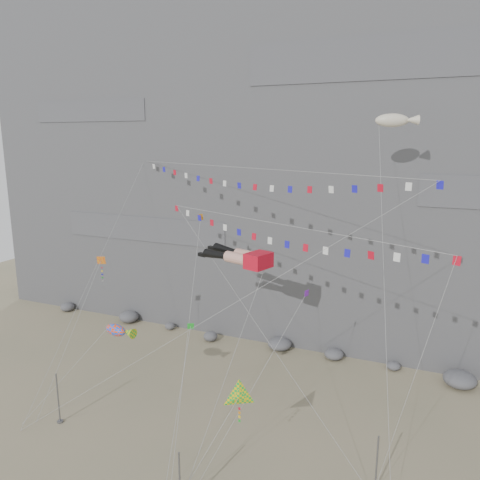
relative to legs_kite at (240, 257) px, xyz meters
The scene contains 15 objects.
ground 14.65m from the legs_kite, 85.82° to the right, with size 120.00×120.00×0.00m, color gray.
cliff 27.74m from the legs_kite, 88.81° to the left, with size 80.00×28.00×50.00m, color slate.
talus_boulders 15.73m from the legs_kite, 87.01° to the left, with size 60.00×3.00×1.20m, color #5A5A5F, non-canonical shape.
anchor_pole_left 18.78m from the legs_kite, 139.35° to the right, with size 0.12×0.12×4.36m, color slate.
anchor_pole_right 18.62m from the legs_kite, 31.34° to the right, with size 0.12×0.12×4.07m, color slate.
legs_kite is the anchor object (origin of this frame).
flag_banner_upper 8.22m from the legs_kite, 104.02° to the left, with size 32.35×23.50×28.68m.
flag_banner_lower 5.82m from the legs_kite, 27.65° to the right, with size 24.76×12.09×19.54m.
harlequin_kite 12.77m from the legs_kite, 165.61° to the right, with size 2.03×8.61×14.28m.
fish_windsock 11.97m from the legs_kite, 139.81° to the right, with size 8.07×5.52×10.71m.
delta_kite 12.90m from the legs_kite, 67.45° to the right, with size 3.90×5.15×8.16m.
blimp_windsock 16.84m from the legs_kite, 25.78° to the left, with size 5.09×16.68×28.82m.
small_kite_a 5.88m from the legs_kite, 157.26° to the left, with size 6.25×16.17×22.64m.
small_kite_b 6.89m from the legs_kite, 16.60° to the right, with size 5.01×10.47×15.32m.
small_kite_c 8.10m from the legs_kite, 99.87° to the right, with size 2.89×8.87×12.26m.
Camera 1 is at (14.64, -28.74, 22.71)m, focal length 35.00 mm.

